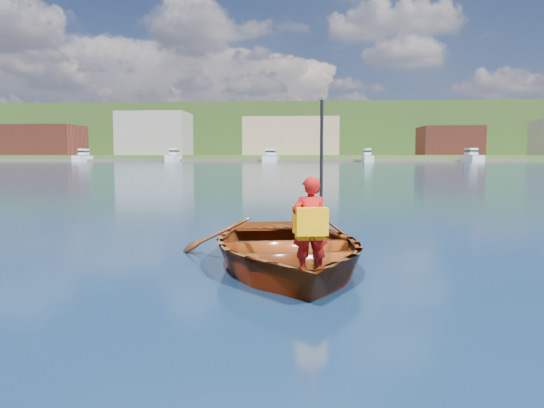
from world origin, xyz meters
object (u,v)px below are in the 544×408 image
rowboat (285,248)px  marina_yachts (334,157)px  dock (266,161)px  child_paddler (310,225)px

rowboat → marina_yachts: 144.30m
rowboat → dock: bearing=94.9°
rowboat → marina_yachts: bearing=87.4°
rowboat → marina_yachts: (6.66, 144.14, 1.13)m
rowboat → child_paddler: bearing=-70.1°
dock → marina_yachts: 20.10m
rowboat → child_paddler: size_ratio=2.25×
child_paddler → dock: bearing=95.0°
marina_yachts → dock: bearing=166.5°
rowboat → dock: dock is taller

